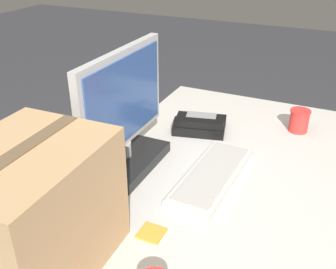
{
  "coord_description": "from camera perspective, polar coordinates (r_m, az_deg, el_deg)",
  "views": [
    {
      "loc": [
        -1.0,
        -0.35,
        1.5
      ],
      "look_at": [
        0.09,
        0.15,
        0.87
      ],
      "focal_mm": 42.0,
      "sensor_mm": 36.0,
      "label": 1
    }
  ],
  "objects": [
    {
      "name": "keyboard",
      "position": [
        1.39,
        6.45,
        -5.86
      ],
      "size": [
        0.46,
        0.18,
        0.03
      ],
      "rotation": [
        0.0,
        0.0,
        -0.04
      ],
      "color": "beige",
      "rests_on": "office_desk"
    },
    {
      "name": "sticky_note_pad",
      "position": [
        1.16,
        -2.42,
        -14.1
      ],
      "size": [
        0.07,
        0.07,
        0.01
      ],
      "color": "gold",
      "rests_on": "office_desk"
    },
    {
      "name": "monitor",
      "position": [
        1.38,
        -6.39,
        2.07
      ],
      "size": [
        0.5,
        0.21,
        0.43
      ],
      "color": "black",
      "rests_on": "office_desk"
    },
    {
      "name": "cardboard_box",
      "position": [
        1.02,
        -19.23,
        -10.57
      ],
      "size": [
        0.41,
        0.32,
        0.34
      ],
      "rotation": [
        0.0,
        0.0,
        0.03
      ],
      "color": "tan",
      "rests_on": "office_desk"
    },
    {
      "name": "desk_phone",
      "position": [
        1.7,
        4.62,
        1.45
      ],
      "size": [
        0.22,
        0.25,
        0.07
      ],
      "rotation": [
        0.0,
        0.0,
        0.24
      ],
      "color": "black",
      "rests_on": "office_desk"
    },
    {
      "name": "paper_cup_right",
      "position": [
        1.77,
        18.5,
        1.93
      ],
      "size": [
        0.09,
        0.09,
        0.1
      ],
      "color": "red",
      "rests_on": "office_desk"
    }
  ]
}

